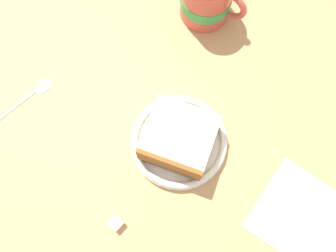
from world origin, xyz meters
TOP-DOWN VIEW (x-y plane):
  - ground_plane at (0.00, 0.00)cm, footprint 153.75×153.75cm
  - small_plate at (-4.14, -1.94)cm, footprint 14.29×14.29cm
  - cake_slice at (-4.41, -1.91)cm, footprint 9.83×10.43cm
  - teaspoon at (-1.12, 21.81)cm, footprint 10.62×8.03cm
  - folded_napkin at (-10.82, -21.37)cm, footprint 15.89×16.12cm
  - sugar_cube at (-17.59, 4.23)cm, footprint 2.27×2.27cm

SIDE VIEW (x-z plane):
  - ground_plane at x=0.00cm, z-range -2.73..0.00cm
  - folded_napkin at x=-10.82cm, z-range 0.00..0.60cm
  - teaspoon at x=-1.12cm, z-range -0.05..0.75cm
  - sugar_cube at x=-17.59cm, z-range 0.00..1.66cm
  - small_plate at x=-4.14cm, z-range -0.01..2.00cm
  - cake_slice at x=-4.41cm, z-range 1.10..7.01cm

